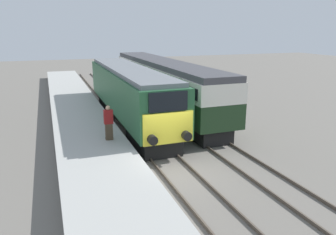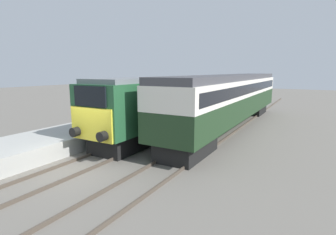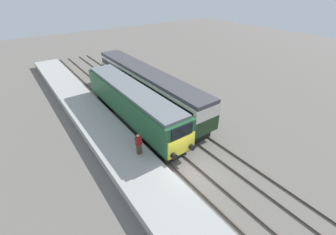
# 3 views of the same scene
# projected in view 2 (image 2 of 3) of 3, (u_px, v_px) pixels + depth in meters

# --- Properties ---
(ground_plane) EXTENTS (120.00, 120.00, 0.00)m
(ground_plane) POSITION_uv_depth(u_px,v_px,m) (75.00, 169.00, 11.26)
(ground_plane) COLOR slate
(platform_left) EXTENTS (3.50, 50.00, 0.82)m
(platform_left) POSITION_uv_depth(u_px,v_px,m) (129.00, 121.00, 19.64)
(platform_left) COLOR #A8A8A3
(platform_left) RESTS_ON ground_plane
(rails_near_track) EXTENTS (1.51, 60.00, 0.14)m
(rails_near_track) POSITION_uv_depth(u_px,v_px,m) (142.00, 141.00, 15.52)
(rails_near_track) COLOR #4C4238
(rails_near_track) RESTS_ON ground_plane
(rails_far_track) EXTENTS (1.50, 60.00, 0.14)m
(rails_far_track) POSITION_uv_depth(u_px,v_px,m) (195.00, 149.00, 13.86)
(rails_far_track) COLOR #4C4238
(rails_far_track) RESTS_ON ground_plane
(locomotive) EXTENTS (2.70, 15.67, 3.78)m
(locomotive) POSITION_uv_depth(u_px,v_px,m) (172.00, 100.00, 18.31)
(locomotive) COLOR black
(locomotive) RESTS_ON ground_plane
(passenger_carriage) EXTENTS (2.75, 19.43, 3.88)m
(passenger_carriage) POSITION_uv_depth(u_px,v_px,m) (232.00, 96.00, 19.06)
(passenger_carriage) COLOR black
(passenger_carriage) RESTS_ON ground_plane
(person_on_platform) EXTENTS (0.44, 0.26, 1.77)m
(person_on_platform) POSITION_uv_depth(u_px,v_px,m) (88.00, 115.00, 14.82)
(person_on_platform) COLOR #473828
(person_on_platform) RESTS_ON platform_left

